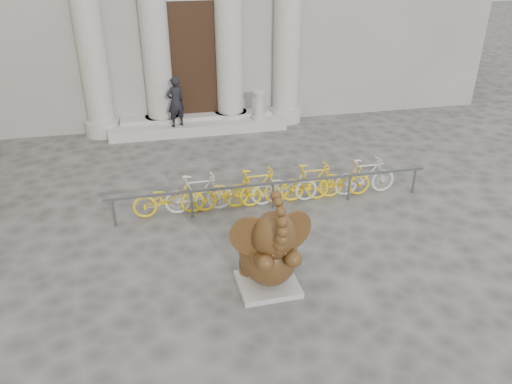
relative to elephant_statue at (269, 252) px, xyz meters
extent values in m
plane|color=#474442|center=(-0.29, -0.50, -0.83)|extent=(80.00, 80.00, 0.00)
cube|color=black|center=(-0.29, 9.42, 1.47)|extent=(2.40, 0.16, 4.00)
cylinder|color=#A8A59E|center=(-3.49, 9.30, 3.17)|extent=(0.90, 0.90, 8.00)
cylinder|color=#A8A59E|center=(-1.49, 9.30, 3.17)|extent=(0.90, 0.90, 8.00)
cylinder|color=#A8A59E|center=(0.91, 9.30, 3.17)|extent=(0.90, 0.90, 8.00)
cylinder|color=#A8A59E|center=(2.91, 9.30, 3.17)|extent=(0.90, 0.90, 8.00)
cube|color=#A8A59E|center=(-0.29, 8.90, -0.65)|extent=(6.00, 1.20, 0.36)
cube|color=#A8A59E|center=(0.00, 0.04, -0.77)|extent=(1.17, 1.06, 0.11)
ellipsoid|color=black|center=(-0.01, 0.29, -0.37)|extent=(0.98, 0.94, 0.73)
ellipsoid|color=black|center=(0.00, 0.06, -0.05)|extent=(1.13, 1.40, 1.18)
cylinder|color=black|center=(-0.32, 0.43, -0.57)|extent=(0.35, 0.35, 0.30)
cylinder|color=black|center=(0.30, 0.44, -0.57)|extent=(0.35, 0.35, 0.30)
cylinder|color=black|center=(-0.24, -0.40, 0.17)|extent=(0.29, 0.69, 0.45)
cylinder|color=black|center=(0.26, -0.39, 0.17)|extent=(0.29, 0.69, 0.45)
ellipsoid|color=black|center=(0.01, -0.35, 0.58)|extent=(0.79, 0.75, 0.91)
cylinder|color=black|center=(-0.38, -0.22, 0.54)|extent=(0.76, 0.27, 0.77)
cylinder|color=black|center=(0.39, -0.20, 0.54)|extent=(0.75, 0.31, 0.77)
cone|color=beige|center=(-0.12, -0.58, 0.40)|extent=(0.15, 0.27, 0.12)
cone|color=beige|center=(0.15, -0.57, 0.40)|extent=(0.14, 0.27, 0.12)
cube|color=slate|center=(0.86, 3.02, -0.13)|extent=(8.00, 0.06, 0.06)
cylinder|color=slate|center=(-2.94, 3.02, -0.48)|extent=(0.06, 0.06, 0.70)
cylinder|color=slate|center=(-1.14, 3.02, -0.48)|extent=(0.06, 0.06, 0.70)
cylinder|color=slate|center=(0.86, 3.02, -0.48)|extent=(0.06, 0.06, 0.70)
cylinder|color=slate|center=(2.86, 3.02, -0.48)|extent=(0.06, 0.06, 0.70)
cylinder|color=slate|center=(4.66, 3.02, -0.48)|extent=(0.06, 0.06, 0.70)
imported|color=yellow|center=(-1.67, 3.27, -0.33)|extent=(1.70, 0.50, 1.00)
imported|color=beige|center=(-0.95, 3.27, -0.33)|extent=(1.66, 0.47, 1.00)
imported|color=yellow|center=(-0.22, 3.27, -0.33)|extent=(1.70, 0.50, 1.00)
imported|color=yellow|center=(0.50, 3.27, -0.33)|extent=(1.66, 0.47, 1.00)
imported|color=beige|center=(1.22, 3.27, -0.33)|extent=(1.70, 0.50, 1.00)
imported|color=yellow|center=(1.94, 3.27, -0.33)|extent=(1.66, 0.47, 1.00)
imported|color=yellow|center=(2.66, 3.27, -0.33)|extent=(1.70, 0.50, 1.00)
imported|color=beige|center=(3.38, 3.27, -0.33)|extent=(1.66, 0.47, 1.00)
imported|color=black|center=(-1.03, 8.55, 0.37)|extent=(0.72, 0.61, 1.67)
cylinder|color=#A8A59E|center=(1.77, 8.60, -0.41)|extent=(0.42, 0.42, 0.12)
cylinder|color=#A8A59E|center=(1.77, 8.60, 0.00)|extent=(0.29, 0.29, 0.93)
cylinder|color=#A8A59E|center=(1.77, 8.60, 0.50)|extent=(0.42, 0.42, 0.10)
camera|label=1|loc=(-1.92, -7.47, 5.27)|focal=35.00mm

